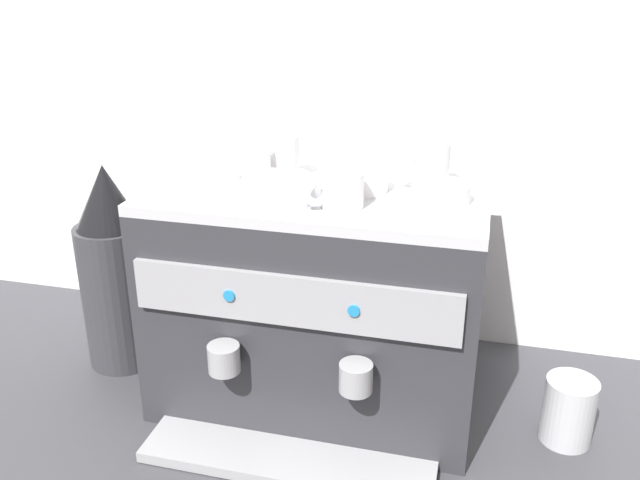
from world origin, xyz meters
The scene contains 12 objects.
ground_plane centered at (0.00, 0.00, 0.00)m, with size 4.00×4.00×0.00m, color #38383D.
tiled_backsplash_wall centered at (0.00, 0.30, 0.59)m, with size 2.80×0.03×1.18m, color silver.
espresso_machine centered at (0.00, 0.00, 0.22)m, with size 0.61×0.48×0.44m.
ceramic_cup_0 centered at (0.19, 0.06, 0.48)m, with size 0.09×0.08×0.08m.
ceramic_cup_1 centered at (-0.09, 0.03, 0.48)m, with size 0.07×0.12×0.08m.
ceramic_cup_2 centered at (0.06, -0.10, 0.47)m, with size 0.09×0.08×0.06m.
ceramic_bowl_0 centered at (-0.19, -0.04, 0.46)m, with size 0.12×0.12×0.03m.
ceramic_bowl_1 centered at (-0.05, -0.09, 0.46)m, with size 0.13×0.13×0.04m.
ceramic_bowl_2 centered at (0.07, 0.00, 0.46)m, with size 0.10×0.10×0.04m.
ceramic_bowl_3 centered at (0.22, -0.03, 0.46)m, with size 0.10×0.10×0.03m.
coffee_grinder centered at (-0.45, 0.01, 0.21)m, with size 0.15×0.15×0.45m.
milk_pitcher centered at (0.48, -0.04, 0.06)m, with size 0.09×0.09×0.13m, color #B7B7BC.
Camera 1 is at (0.29, -1.12, 0.81)m, focal length 37.39 mm.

